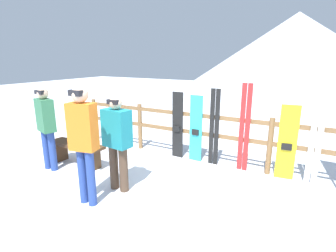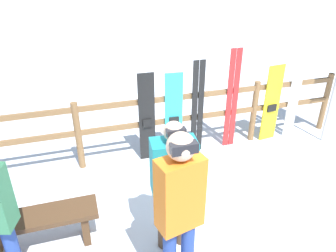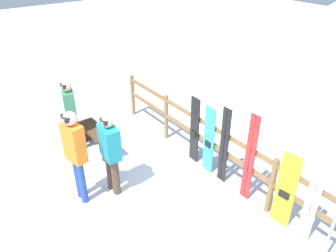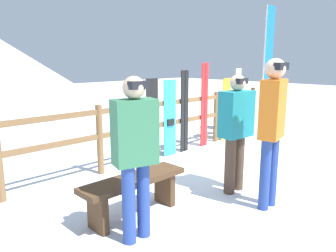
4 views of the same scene
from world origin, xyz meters
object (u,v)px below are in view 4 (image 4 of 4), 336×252
person_plaid_green (135,148)px  snowboard_yellow (226,110)px  person_orange (272,122)px  ski_pair_red (204,105)px  ski_pair_white (237,103)px  person_teal (236,126)px  snowboard_cyan (170,119)px  rental_flag (267,55)px  bench (134,188)px  ski_pair_black (184,112)px  snowboard_black_stripe (152,120)px

person_plaid_green → snowboard_yellow: size_ratio=1.18×
person_orange → ski_pair_red: person_orange is taller
snowboard_yellow → ski_pair_white: size_ratio=0.87×
person_plaid_green → person_teal: bearing=0.7°
snowboard_cyan → rental_flag: 3.03m
person_plaid_green → snowboard_cyan: (2.28, 1.82, -0.24)m
person_orange → snowboard_cyan: bearing=73.4°
ski_pair_red → snowboard_yellow: ski_pair_red is taller
bench → person_teal: 1.57m
ski_pair_black → rental_flag: bearing=-8.1°
ski_pair_black → ski_pair_red: 0.60m
person_plaid_green → snowboard_black_stripe: bearing=44.4°
bench → ski_pair_black: 2.82m
bench → ski_pair_white: (4.18, 1.42, 0.44)m
ski_pair_red → snowboard_black_stripe: bearing=-179.9°
ski_pair_black → ski_pair_red: ski_pair_red is taller
person_teal → snowboard_cyan: size_ratio=1.12×
bench → snowboard_yellow: bearing=20.8°
snowboard_black_stripe → ski_pair_white: size_ratio=0.92×
snowboard_cyan → ski_pair_red: size_ratio=0.83×
person_orange → snowboard_yellow: size_ratio=1.30×
snowboard_black_stripe → bench: bearing=-137.8°
snowboard_black_stripe → person_orange: bearing=-96.7°
ski_pair_white → person_teal: bearing=-146.9°
person_plaid_green → snowboard_black_stripe: person_plaid_green is taller
person_teal → snowboard_yellow: bearing=37.6°
snowboard_yellow → bench: bearing=-159.2°
person_orange → ski_pair_white: (2.89, 2.37, -0.27)m
person_teal → snowboard_black_stripe: size_ratio=1.08×
ski_pair_white → snowboard_cyan: bearing=-179.9°
bench → snowboard_cyan: 2.47m
person_orange → rental_flag: (3.49, 2.03, 0.80)m
rental_flag → snowboard_cyan: bearing=173.1°
snowboard_cyan → ski_pair_white: bearing=0.1°
snowboard_black_stripe → snowboard_cyan: 0.43m
snowboard_cyan → bench: bearing=-144.5°
snowboard_cyan → rental_flag: bearing=-6.9°
person_orange → ski_pair_black: size_ratio=1.13×
ski_pair_black → ski_pair_red: bearing=-0.0°
bench → person_teal: size_ratio=0.82×
bench → rental_flag: size_ratio=0.44×
snowboard_black_stripe → rental_flag: rental_flag is taller
ski_pair_red → snowboard_yellow: size_ratio=1.25×
ski_pair_red → snowboard_yellow: 0.78m
ski_pair_red → ski_pair_white: bearing=0.0°
ski_pair_black → snowboard_yellow: bearing=-0.1°
snowboard_cyan → rental_flag: size_ratio=0.48×
person_orange → snowboard_yellow: (2.46, 2.37, -0.38)m
ski_pair_red → rental_flag: 2.08m
bench → person_plaid_green: person_plaid_green is taller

